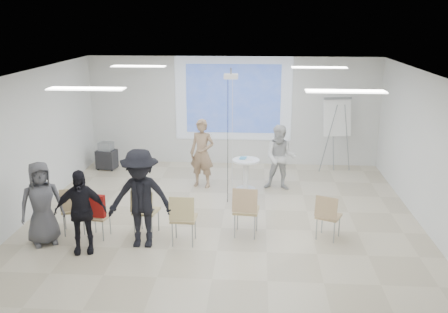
# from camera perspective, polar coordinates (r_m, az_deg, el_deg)

# --- Properties ---
(floor) EXTENTS (8.00, 9.00, 0.10)m
(floor) POSITION_cam_1_polar(r_m,az_deg,el_deg) (10.03, -0.32, -8.42)
(floor) COLOR beige
(floor) RESTS_ON ground
(ceiling) EXTENTS (8.00, 9.00, 0.10)m
(ceiling) POSITION_cam_1_polar(r_m,az_deg,el_deg) (9.19, -0.35, 9.46)
(ceiling) COLOR white
(ceiling) RESTS_ON wall_back
(wall_back) EXTENTS (8.00, 0.10, 3.00)m
(wall_back) POSITION_cam_1_polar(r_m,az_deg,el_deg) (13.92, 1.07, 5.23)
(wall_back) COLOR silver
(wall_back) RESTS_ON floor
(wall_left) EXTENTS (0.10, 9.00, 3.00)m
(wall_left) POSITION_cam_1_polar(r_m,az_deg,el_deg) (10.59, -22.75, 0.53)
(wall_left) COLOR silver
(wall_left) RESTS_ON floor
(wall_right) EXTENTS (0.10, 9.00, 3.00)m
(wall_right) POSITION_cam_1_polar(r_m,az_deg,el_deg) (10.05, 23.36, -0.32)
(wall_right) COLOR silver
(wall_right) RESTS_ON floor
(projection_halo) EXTENTS (3.20, 0.01, 2.30)m
(projection_halo) POSITION_cam_1_polar(r_m,az_deg,el_deg) (13.79, 1.07, 6.61)
(projection_halo) COLOR silver
(projection_halo) RESTS_ON wall_back
(projection_image) EXTENTS (2.60, 0.01, 1.90)m
(projection_image) POSITION_cam_1_polar(r_m,az_deg,el_deg) (13.78, 1.06, 6.60)
(projection_image) COLOR #3555B6
(projection_image) RESTS_ON wall_back
(pedestal_table) EXTENTS (0.74, 0.74, 0.80)m
(pedestal_table) POSITION_cam_1_polar(r_m,az_deg,el_deg) (11.91, 2.51, -1.88)
(pedestal_table) COLOR silver
(pedestal_table) RESTS_ON floor
(player_left) EXTENTS (0.80, 0.64, 1.90)m
(player_left) POSITION_cam_1_polar(r_m,az_deg,el_deg) (12.07, -2.53, 0.86)
(player_left) COLOR #A18063
(player_left) RESTS_ON floor
(player_right) EXTENTS (0.92, 0.77, 1.75)m
(player_right) POSITION_cam_1_polar(r_m,az_deg,el_deg) (11.95, 6.50, 0.26)
(player_right) COLOR silver
(player_right) RESTS_ON floor
(controller_left) EXTENTS (0.08, 0.14, 0.04)m
(controller_left) POSITION_cam_1_polar(r_m,az_deg,el_deg) (12.21, -1.57, 2.52)
(controller_left) COLOR silver
(controller_left) RESTS_ON player_left
(controller_right) EXTENTS (0.06, 0.13, 0.04)m
(controller_right) POSITION_cam_1_polar(r_m,az_deg,el_deg) (12.11, 5.64, 1.99)
(controller_right) COLOR silver
(controller_right) RESTS_ON player_right
(chair_far_left) EXTENTS (0.58, 0.60, 0.95)m
(chair_far_left) POSITION_cam_1_polar(r_m,az_deg,el_deg) (9.98, -16.89, -5.46)
(chair_far_left) COLOR tan
(chair_far_left) RESTS_ON floor
(chair_left_mid) EXTENTS (0.45, 0.47, 0.83)m
(chair_left_mid) POSITION_cam_1_polar(r_m,az_deg,el_deg) (9.68, -14.39, -6.41)
(chair_left_mid) COLOR tan
(chair_left_mid) RESTS_ON floor
(chair_left_inner) EXTENTS (0.51, 0.54, 0.93)m
(chair_left_inner) POSITION_cam_1_polar(r_m,az_deg,el_deg) (9.60, -9.09, -5.88)
(chair_left_inner) COLOR tan
(chair_left_inner) RESTS_ON floor
(chair_center) EXTENTS (0.46, 0.49, 0.97)m
(chair_center) POSITION_cam_1_polar(r_m,az_deg,el_deg) (9.13, -4.72, -6.75)
(chair_center) COLOR tan
(chair_center) RESTS_ON floor
(chair_right_inner) EXTENTS (0.51, 0.55, 1.00)m
(chair_right_inner) POSITION_cam_1_polar(r_m,az_deg,el_deg) (9.43, 2.48, -5.84)
(chair_right_inner) COLOR tan
(chair_right_inner) RESTS_ON floor
(chair_right_far) EXTENTS (0.56, 0.58, 0.89)m
(chair_right_far) POSITION_cam_1_polar(r_m,az_deg,el_deg) (9.52, 11.76, -6.40)
(chair_right_far) COLOR tan
(chair_right_far) RESTS_ON floor
(red_jacket) EXTENTS (0.45, 0.17, 0.42)m
(red_jacket) POSITION_cam_1_polar(r_m,az_deg,el_deg) (9.46, -14.70, -5.46)
(red_jacket) COLOR #B01A15
(red_jacket) RESTS_ON chair_left_mid
(laptop) EXTENTS (0.38, 0.30, 0.03)m
(laptop) POSITION_cam_1_polar(r_m,az_deg,el_deg) (9.71, -8.87, -5.95)
(laptop) COLOR black
(laptop) RESTS_ON chair_left_inner
(audience_left) EXTENTS (1.13, 0.82, 1.75)m
(audience_left) POSITION_cam_1_polar(r_m,az_deg,el_deg) (9.10, -16.13, -5.41)
(audience_left) COLOR black
(audience_left) RESTS_ON floor
(audience_mid) EXTENTS (1.36, 0.76, 2.07)m
(audience_mid) POSITION_cam_1_polar(r_m,az_deg,el_deg) (9.03, -9.52, -4.05)
(audience_mid) COLOR black
(audience_mid) RESTS_ON floor
(audience_outer) EXTENTS (1.03, 0.94, 1.75)m
(audience_outer) POSITION_cam_1_polar(r_m,az_deg,el_deg) (9.64, -20.18, -4.53)
(audience_outer) COLOR #555559
(audience_outer) RESTS_ON floor
(flipchart_easel) EXTENTS (0.86, 0.66, 2.01)m
(flipchart_easel) POSITION_cam_1_polar(r_m,az_deg,el_deg) (13.45, 12.81, 4.38)
(flipchart_easel) COLOR gray
(flipchart_easel) RESTS_ON floor
(av_cart) EXTENTS (0.56, 0.48, 0.75)m
(av_cart) POSITION_cam_1_polar(r_m,az_deg,el_deg) (13.97, -13.26, -0.02)
(av_cart) COLOR black
(av_cart) RESTS_ON floor
(ceiling_projector) EXTENTS (0.30, 0.25, 3.00)m
(ceiling_projector) POSITION_cam_1_polar(r_m,az_deg,el_deg) (10.71, 0.79, 8.44)
(ceiling_projector) COLOR white
(ceiling_projector) RESTS_ON ceiling
(fluor_panel_nw) EXTENTS (1.20, 0.30, 0.02)m
(fluor_panel_nw) POSITION_cam_1_polar(r_m,az_deg,el_deg) (11.48, -9.74, 10.14)
(fluor_panel_nw) COLOR white
(fluor_panel_nw) RESTS_ON ceiling
(fluor_panel_ne) EXTENTS (1.20, 0.30, 0.02)m
(fluor_panel_ne) POSITION_cam_1_polar(r_m,az_deg,el_deg) (11.24, 10.82, 9.96)
(fluor_panel_ne) COLOR white
(fluor_panel_ne) RESTS_ON ceiling
(fluor_panel_sw) EXTENTS (1.20, 0.30, 0.02)m
(fluor_panel_sw) POSITION_cam_1_polar(r_m,az_deg,el_deg) (8.15, -15.47, 7.48)
(fluor_panel_sw) COLOR white
(fluor_panel_sw) RESTS_ON ceiling
(fluor_panel_se) EXTENTS (1.20, 0.30, 0.02)m
(fluor_panel_se) POSITION_cam_1_polar(r_m,az_deg,el_deg) (7.80, 13.72, 7.25)
(fluor_panel_se) COLOR white
(fluor_panel_se) RESTS_ON ceiling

